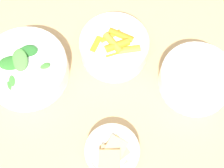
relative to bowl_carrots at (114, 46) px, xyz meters
The scene contains 6 objects.
ground_plane 0.79m from the bowl_carrots, 69.75° to the right, with size 10.00×10.00×0.00m, color brown.
dining_table 0.19m from the bowl_carrots, 69.75° to the right, with size 0.96×1.05×0.74m.
bowl_carrots is the anchor object (origin of this frame).
bowl_greens 0.21m from the bowl_carrots, 121.19° to the right, with size 0.20×0.20×0.07m.
bowl_beans_hotdog 0.20m from the bowl_carrots, 20.37° to the left, with size 0.17×0.17×0.05m.
bowl_cookies 0.24m from the bowl_carrots, 47.68° to the right, with size 0.12×0.12×0.05m.
Camera 1 is at (0.20, -0.14, 1.43)m, focal length 50.00 mm.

